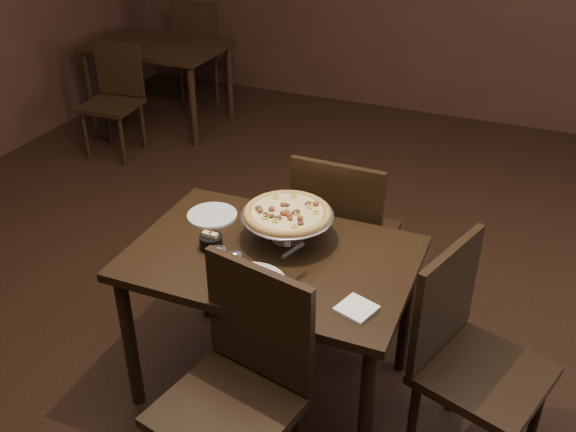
% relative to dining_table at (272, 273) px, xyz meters
% --- Properties ---
extents(room, '(6.04, 7.04, 2.84)m').
position_rel_dining_table_xyz_m(room, '(0.13, 0.11, 0.79)').
color(room, black).
rests_on(room, ground).
extents(dining_table, '(1.14, 0.77, 0.71)m').
position_rel_dining_table_xyz_m(dining_table, '(0.00, 0.00, 0.00)').
color(dining_table, black).
rests_on(dining_table, ground).
extents(background_table, '(1.10, 0.74, 0.69)m').
position_rel_dining_table_xyz_m(background_table, '(-2.14, 2.46, -0.02)').
color(background_table, black).
rests_on(background_table, ground).
extents(pizza_stand, '(0.38, 0.38, 0.16)m').
position_rel_dining_table_xyz_m(pizza_stand, '(0.02, 0.12, 0.22)').
color(pizza_stand, silver).
rests_on(pizza_stand, dining_table).
extents(parmesan_shaker, '(0.07, 0.07, 0.11)m').
position_rel_dining_table_xyz_m(parmesan_shaker, '(-0.14, -0.19, 0.15)').
color(parmesan_shaker, beige).
rests_on(parmesan_shaker, dining_table).
extents(pepper_flake_shaker, '(0.05, 0.05, 0.09)m').
position_rel_dining_table_xyz_m(pepper_flake_shaker, '(-0.08, -0.16, 0.14)').
color(pepper_flake_shaker, '#9B270E').
rests_on(pepper_flake_shaker, dining_table).
extents(packet_caddy, '(0.09, 0.09, 0.07)m').
position_rel_dining_table_xyz_m(packet_caddy, '(-0.25, -0.05, 0.12)').
color(packet_caddy, black).
rests_on(packet_caddy, dining_table).
extents(napkin_stack, '(0.15, 0.15, 0.01)m').
position_rel_dining_table_xyz_m(napkin_stack, '(0.42, -0.20, 0.10)').
color(napkin_stack, white).
rests_on(napkin_stack, dining_table).
extents(plate_left, '(0.22, 0.22, 0.01)m').
position_rel_dining_table_xyz_m(plate_left, '(-0.36, 0.17, 0.10)').
color(plate_left, silver).
rests_on(plate_left, dining_table).
extents(plate_near, '(0.27, 0.27, 0.01)m').
position_rel_dining_table_xyz_m(plate_near, '(0.01, -0.22, 0.10)').
color(plate_near, silver).
rests_on(plate_near, dining_table).
extents(serving_spatula, '(0.14, 0.14, 0.02)m').
position_rel_dining_table_xyz_m(serving_spatula, '(0.14, -0.12, 0.22)').
color(serving_spatula, silver).
rests_on(serving_spatula, pizza_stand).
extents(chair_far, '(0.44, 0.44, 0.93)m').
position_rel_dining_table_xyz_m(chair_far, '(0.12, 0.57, -0.11)').
color(chair_far, black).
rests_on(chair_far, ground).
extents(chair_near, '(0.52, 0.52, 0.94)m').
position_rel_dining_table_xyz_m(chair_near, '(0.10, -0.51, -0.10)').
color(chair_near, black).
rests_on(chair_near, ground).
extents(chair_side, '(0.54, 0.54, 0.92)m').
position_rel_dining_table_xyz_m(chair_side, '(0.81, -0.03, -0.11)').
color(chair_side, black).
rests_on(chair_side, ground).
extents(bg_chair_far, '(0.50, 0.50, 0.91)m').
position_rel_dining_table_xyz_m(bg_chair_far, '(-2.12, 3.13, -0.12)').
color(bg_chair_far, black).
rests_on(bg_chair_far, ground).
extents(bg_chair_near, '(0.42, 0.42, 0.83)m').
position_rel_dining_table_xyz_m(bg_chair_near, '(-2.14, 1.85, -0.16)').
color(bg_chair_near, black).
rests_on(bg_chair_near, ground).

